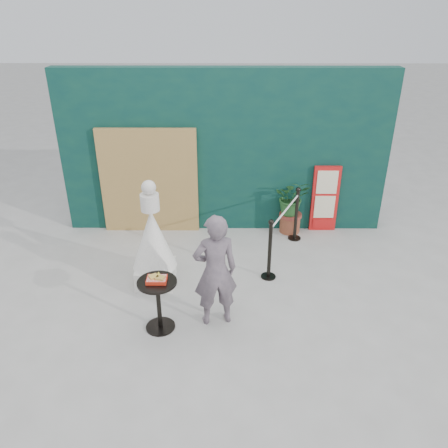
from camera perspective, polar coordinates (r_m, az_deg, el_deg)
ground at (r=6.08m, az=-0.06°, el=-13.64°), size 60.00×60.00×0.00m
back_wall at (r=8.15m, az=0.07°, el=9.35°), size 6.00×0.30×3.00m
bamboo_fence at (r=8.24m, az=-9.76°, el=5.47°), size 1.80×0.08×2.00m
woman at (r=5.76m, az=-1.15°, el=-6.16°), size 0.66×0.51×1.62m
menu_board at (r=8.47m, az=13.04°, el=3.20°), size 0.50×0.07×1.30m
statue at (r=6.69m, az=-9.22°, el=-2.54°), size 0.67×0.67×1.72m
cafe_table at (r=5.87m, az=-8.59°, el=-9.45°), size 0.52×0.52×0.75m
food_basket at (r=5.71m, az=-8.77°, el=-7.09°), size 0.26×0.19×0.11m
planter at (r=8.30m, az=8.81°, el=2.91°), size 0.64×0.55×1.09m
stanchion_barrier at (r=7.48m, az=7.84°, el=-0.94°), size 0.84×1.54×1.03m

